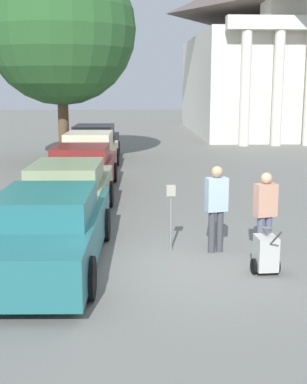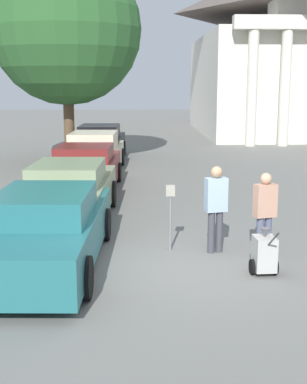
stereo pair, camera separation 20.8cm
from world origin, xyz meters
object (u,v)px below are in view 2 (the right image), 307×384
parked_car_maroon (85,169)px  person_worker (216,204)px  parked_car_sage (70,194)px  parked_car_cream (94,154)px  parked_car_teal (48,230)px  equipment_cart (264,253)px  parked_car_black (100,144)px  parking_meter (170,205)px  person_supervisor (265,210)px  church (269,42)px

parked_car_maroon → person_worker: (3.19, -6.44, 0.32)m
parked_car_sage → parked_car_cream: 7.46m
parked_car_teal → equipment_cart: (3.87, -0.59, -0.29)m
equipment_cart → parked_car_black: bearing=101.9°
person_worker → equipment_cart: (0.68, -1.28, -0.61)m
parked_car_sage → parking_meter: 3.29m
parked_car_teal → person_supervisor: bearing=7.5°
parked_car_cream → person_supervisor: size_ratio=3.24×
parking_meter → equipment_cart: parking_meter is taller
parked_car_cream → person_supervisor: 11.04m
parked_car_sage → church: church is taller
parked_car_sage → person_supervisor: (4.09, -2.78, 0.24)m
person_worker → equipment_cart: 1.57m
parked_car_black → parking_meter: size_ratio=3.90×
parked_car_maroon → parked_car_cream: (-0.00, 3.51, 0.03)m
parked_car_black → equipment_cart: size_ratio=5.27×
parking_meter → church: size_ratio=0.05×
parked_car_black → parking_meter: parked_car_black is taller
parked_car_sage → person_supervisor: size_ratio=3.16×
parked_car_teal → parked_car_cream: parked_car_cream is taller
church → parked_car_sage: bearing=-113.7°
person_worker → equipment_cart: person_worker is taller
church → person_supervisor: bearing=-103.3°
person_supervisor → person_worker: bearing=-34.6°
church → person_worker: bearing=-105.3°
parked_car_cream → person_worker: 10.45m
parked_car_teal → parked_car_sage: parked_car_sage is taller
parked_car_teal → parked_car_black: size_ratio=1.00×
parked_car_sage → equipment_cart: bearing=-42.1°
parked_car_maroon → person_supervisor: person_supervisor is taller
person_supervisor → church: size_ratio=0.07×
parked_car_black → person_supervisor: person_supervisor is taller
person_worker → church: (7.13, 25.96, 5.02)m
parked_car_teal → equipment_cart: parked_car_teal is taller
parked_car_cream → church: bearing=59.3°
parked_car_black → person_worker: (3.19, -13.06, 0.27)m
parking_meter → parked_car_black: bearing=100.1°
parked_car_sage → church: 26.18m
parked_car_teal → person_worker: 3.28m
parked_car_sage → person_worker: (3.19, -2.48, 0.29)m
parked_car_black → person_worker: 13.44m
parked_car_black → parked_car_sage: bearing=-87.9°
person_worker → equipment_cart: size_ratio=1.74×
equipment_cart → church: size_ratio=0.04×
parked_car_sage → parked_car_maroon: 3.95m
equipment_cart → parked_car_maroon: bearing=113.4°
parked_car_teal → parking_meter: (2.30, 0.82, 0.26)m
parked_car_sage → parked_car_cream: (-0.00, 7.46, 0.00)m
parked_car_sage → parking_meter: size_ratio=3.89×
church → parked_car_black: bearing=-128.6°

